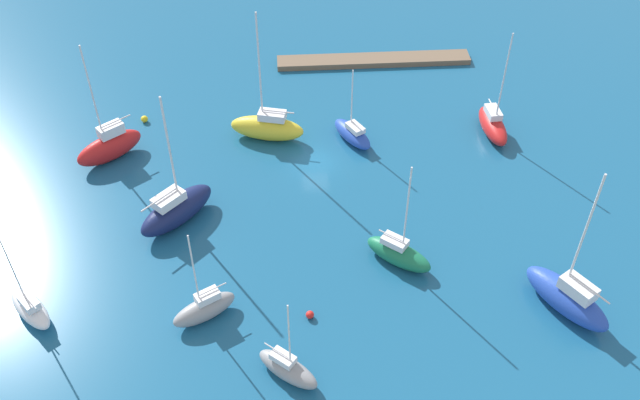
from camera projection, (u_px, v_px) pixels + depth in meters
water at (315, 162)px, 66.72m from camera, size 160.00×160.00×0.00m
pier_dock at (374, 60)px, 79.63m from camera, size 21.78×2.43×0.63m
sailboat_blue_lone_south at (352, 133)px, 68.63m from camera, size 4.28×5.60×7.87m
sailboat_red_outer_mooring at (493, 124)px, 69.33m from camera, size 2.53×6.30×11.29m
sailboat_gray_far_north at (288, 368)px, 48.76m from camera, size 4.82×4.34×7.89m
sailboat_yellow_inner_mooring at (267, 127)px, 68.55m from camera, size 7.61×4.01×13.53m
sailboat_green_mid_basin at (398, 253)px, 56.60m from camera, size 5.74×5.15×10.15m
sailboat_navy_west_end at (176, 209)px, 59.83m from camera, size 7.07×7.20×12.63m
sailboat_white_near_pier at (30, 308)px, 52.66m from camera, size 4.57×4.95×8.28m
sailboat_blue_east_end at (567, 297)px, 52.81m from camera, size 6.09×7.56×13.16m
sailboat_red_along_channel at (110, 146)px, 66.13m from camera, size 6.42×5.57×12.32m
sailboat_gray_off_beacon at (204, 308)px, 52.44m from camera, size 5.18×3.91×8.88m
mooring_buoy_yellow at (144, 119)px, 71.24m from camera, size 0.69×0.69×0.69m
mooring_buoy_red at (310, 315)px, 52.89m from camera, size 0.63×0.63×0.63m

